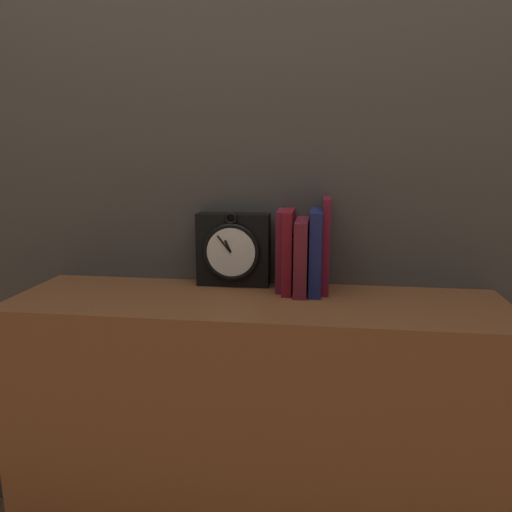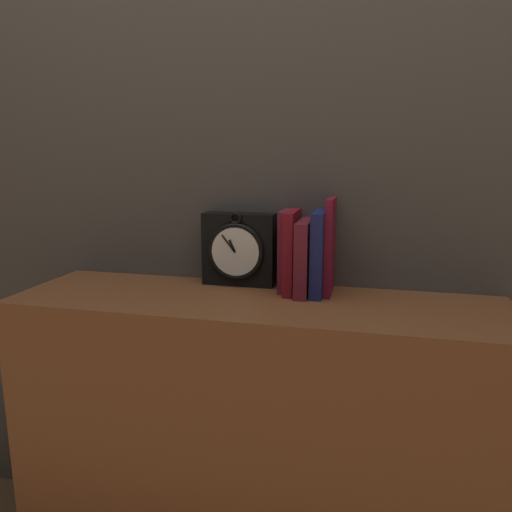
# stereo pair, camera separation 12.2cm
# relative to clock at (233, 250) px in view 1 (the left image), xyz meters

# --- Properties ---
(wall_back) EXTENTS (6.00, 0.05, 2.60)m
(wall_back) POSITION_rel_clock_xyz_m (0.08, 0.07, 0.41)
(wall_back) COLOR #47423D
(wall_back) RESTS_ON ground_plane
(bookshelf) EXTENTS (1.24, 0.35, 0.79)m
(bookshelf) POSITION_rel_clock_xyz_m (0.08, -0.13, -0.50)
(bookshelf) COLOR brown
(bookshelf) RESTS_ON ground_plane
(clock) EXTENTS (0.20, 0.08, 0.21)m
(clock) POSITION_rel_clock_xyz_m (0.00, 0.00, 0.00)
(clock) COLOR black
(clock) RESTS_ON bookshelf
(book_slot0_maroon) EXTENTS (0.02, 0.11, 0.21)m
(book_slot0_maroon) POSITION_rel_clock_xyz_m (0.13, -0.02, 0.01)
(book_slot0_maroon) COLOR maroon
(book_slot0_maroon) RESTS_ON bookshelf
(book_slot1_maroon) EXTENTS (0.03, 0.14, 0.21)m
(book_slot1_maroon) POSITION_rel_clock_xyz_m (0.15, -0.04, 0.01)
(book_slot1_maroon) COLOR maroon
(book_slot1_maroon) RESTS_ON bookshelf
(book_slot2_maroon) EXTENTS (0.03, 0.16, 0.19)m
(book_slot2_maroon) POSITION_rel_clock_xyz_m (0.19, -0.04, -0.00)
(book_slot2_maroon) COLOR maroon
(book_slot2_maroon) RESTS_ON bookshelf
(book_slot3_navy) EXTENTS (0.03, 0.15, 0.22)m
(book_slot3_navy) POSITION_rel_clock_xyz_m (0.23, -0.04, 0.01)
(book_slot3_navy) COLOR navy
(book_slot3_navy) RESTS_ON bookshelf
(book_slot4_maroon) EXTENTS (0.02, 0.12, 0.25)m
(book_slot4_maroon) POSITION_rel_clock_xyz_m (0.25, -0.03, 0.02)
(book_slot4_maroon) COLOR maroon
(book_slot4_maroon) RESTS_ON bookshelf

